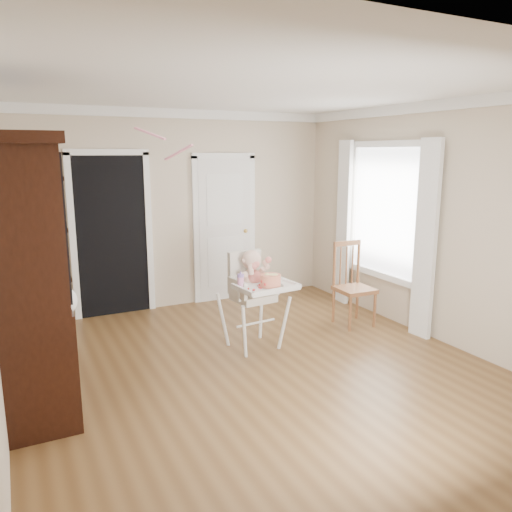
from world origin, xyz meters
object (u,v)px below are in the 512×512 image
china_cabinet (30,277)px  dining_chair (353,287)px  high_chair (253,289)px  cake (271,280)px  sippy_cup (241,280)px

china_cabinet → dining_chair: china_cabinet is taller
high_chair → cake: bearing=-81.6°
china_cabinet → dining_chair: 3.77m
cake → dining_chair: 1.49m
high_chair → china_cabinet: bearing=-176.9°
china_cabinet → cake: bearing=1.9°
high_chair → cake: 0.31m
high_chair → china_cabinet: china_cabinet is taller
cake → china_cabinet: bearing=-178.1°
cake → china_cabinet: size_ratio=0.12×
sippy_cup → high_chair: bearing=33.0°
sippy_cup → dining_chair: dining_chair is taller
sippy_cup → china_cabinet: china_cabinet is taller
high_chair → china_cabinet: (-2.22, -0.34, 0.47)m
cake → sippy_cup: (-0.29, 0.13, 0.01)m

